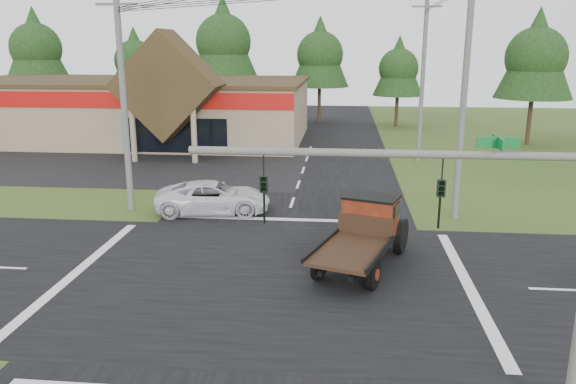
# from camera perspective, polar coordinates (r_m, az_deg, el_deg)

# --- Properties ---
(ground) EXTENTS (120.00, 120.00, 0.00)m
(ground) POSITION_cam_1_polar(r_m,az_deg,el_deg) (20.20, -2.16, -8.80)
(ground) COLOR #314A1A
(ground) RESTS_ON ground
(road_ns) EXTENTS (12.00, 120.00, 0.02)m
(road_ns) POSITION_cam_1_polar(r_m,az_deg,el_deg) (20.20, -2.16, -8.77)
(road_ns) COLOR black
(road_ns) RESTS_ON ground
(road_ew) EXTENTS (120.00, 12.00, 0.02)m
(road_ew) POSITION_cam_1_polar(r_m,az_deg,el_deg) (20.20, -2.16, -8.77)
(road_ew) COLOR black
(road_ew) RESTS_ON ground
(parking_apron) EXTENTS (28.00, 14.00, 0.02)m
(parking_apron) POSITION_cam_1_polar(r_m,az_deg,el_deg) (41.64, -17.97, 2.81)
(parking_apron) COLOR black
(parking_apron) RESTS_ON ground
(cvs_building) EXTENTS (30.40, 18.20, 9.19)m
(cvs_building) POSITION_cam_1_polar(r_m,az_deg,el_deg) (51.56, -15.34, 8.27)
(cvs_building) COLOR gray
(cvs_building) RESTS_ON ground
(traffic_signal_mast) EXTENTS (8.12, 0.24, 7.00)m
(traffic_signal_mast) POSITION_cam_1_polar(r_m,az_deg,el_deg) (11.90, 21.28, -4.02)
(traffic_signal_mast) COLOR #595651
(traffic_signal_mast) RESTS_ON ground
(utility_pole_nw) EXTENTS (2.00, 0.30, 10.50)m
(utility_pole_nw) POSITION_cam_1_polar(r_m,az_deg,el_deg) (28.52, -16.35, 8.73)
(utility_pole_nw) COLOR #595651
(utility_pole_nw) RESTS_ON ground
(utility_pole_ne) EXTENTS (2.00, 0.30, 11.50)m
(utility_pole_ne) POSITION_cam_1_polar(r_m,az_deg,el_deg) (27.00, 17.45, 9.43)
(utility_pole_ne) COLOR #595651
(utility_pole_ne) RESTS_ON ground
(utility_pole_n) EXTENTS (2.00, 0.30, 11.20)m
(utility_pole_n) POSITION_cam_1_polar(r_m,az_deg,el_deg) (40.79, 13.51, 11.01)
(utility_pole_n) COLOR #595651
(utility_pole_n) RESTS_ON ground
(tree_row_a) EXTENTS (6.72, 6.72, 12.12)m
(tree_row_a) POSITION_cam_1_polar(r_m,az_deg,el_deg) (66.83, -24.26, 13.40)
(tree_row_a) COLOR #332316
(tree_row_a) RESTS_ON ground
(tree_row_b) EXTENTS (5.60, 5.60, 10.10)m
(tree_row_b) POSITION_cam_1_polar(r_m,az_deg,el_deg) (64.45, -15.29, 12.95)
(tree_row_b) COLOR #332316
(tree_row_b) RESTS_ON ground
(tree_row_c) EXTENTS (7.28, 7.28, 13.13)m
(tree_row_c) POSITION_cam_1_polar(r_m,az_deg,el_deg) (60.68, -6.58, 15.19)
(tree_row_c) COLOR #332316
(tree_row_c) RESTS_ON ground
(tree_row_d) EXTENTS (6.16, 6.16, 11.11)m
(tree_row_d) POSITION_cam_1_polar(r_m,az_deg,el_deg) (60.42, 3.27, 13.98)
(tree_row_d) COLOR #332316
(tree_row_d) RESTS_ON ground
(tree_row_e) EXTENTS (5.04, 5.04, 9.09)m
(tree_row_e) POSITION_cam_1_polar(r_m,az_deg,el_deg) (58.65, 11.18, 12.41)
(tree_row_e) COLOR #332316
(tree_row_e) RESTS_ON ground
(tree_side_ne) EXTENTS (6.16, 6.16, 11.11)m
(tree_side_ne) POSITION_cam_1_polar(r_m,az_deg,el_deg) (50.77, 23.92, 12.68)
(tree_side_ne) COLOR #332316
(tree_side_ne) RESTS_ON ground
(antique_flatbed_truck) EXTENTS (4.10, 6.41, 2.51)m
(antique_flatbed_truck) POSITION_cam_1_polar(r_m,az_deg,el_deg) (20.95, 7.45, -4.37)
(antique_flatbed_truck) COLOR #53160B
(antique_flatbed_truck) RESTS_ON ground
(white_pickup) EXTENTS (5.91, 3.35, 1.56)m
(white_pickup) POSITION_cam_1_polar(r_m,az_deg,el_deg) (27.95, -7.61, -0.54)
(white_pickup) COLOR silver
(white_pickup) RESTS_ON ground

